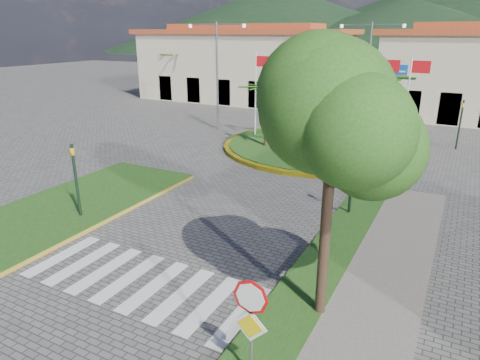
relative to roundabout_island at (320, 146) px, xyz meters
The scene contains 18 objects.
median_left 17.27m from the roundabout_island, 112.12° to the right, with size 5.00×14.00×0.18m, color #1F4112.
crosswalk 18.00m from the roundabout_island, 90.02° to the right, with size 8.00×3.00×0.01m, color silver.
roundabout_island is the anchor object (origin of this frame).
stop_sign 20.69m from the roundabout_island, 76.27° to the right, with size 0.80×0.11×2.65m.
deciduous_tree 18.55m from the roundabout_island, 72.09° to the right, with size 3.60×3.60×6.80m.
traffic_light_left 16.45m from the roundabout_island, 108.56° to the right, with size 0.15×0.18×3.20m.
traffic_light_right 11.11m from the roundabout_island, 65.80° to the right, with size 0.15×0.18×3.20m.
traffic_light_far 9.11m from the roundabout_island, 26.58° to the left, with size 0.18×0.15×3.20m.
direction_sign_west 9.78m from the roundabout_island, 102.60° to the left, with size 1.60×0.14×5.20m.
direction_sign_east 10.03m from the roundabout_island, 71.53° to the left, with size 1.60×0.14×5.20m.
street_lamp_centre 9.15m from the roundabout_island, 82.91° to the left, with size 4.80×0.16×8.00m.
street_lamp_west 10.19m from the roundabout_island, 167.48° to the left, with size 4.80×0.16×8.00m.
building_left 21.59m from the roundabout_island, 131.20° to the left, with size 23.32×9.54×8.05m.
hill_far_west 130.64m from the roundabout_island, 114.99° to the left, with size 140.00×140.00×22.00m, color black.
hill_near_back 108.74m from the roundabout_island, 95.29° to the left, with size 110.00×110.00×16.00m, color black.
white_van 19.09m from the roundabout_island, 135.80° to the left, with size 1.87×4.05×1.12m, color silver.
car_dark_a 12.77m from the roundabout_island, 97.72° to the left, with size 1.34×3.34×1.14m, color black.
car_dark_b 17.00m from the roundabout_island, 57.41° to the left, with size 1.29×3.71×1.22m, color black.
Camera 1 is at (8.18, -4.71, 7.38)m, focal length 32.00 mm.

